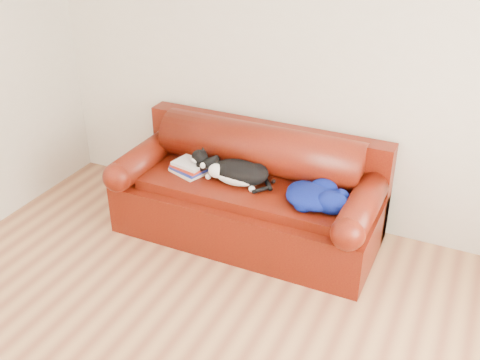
% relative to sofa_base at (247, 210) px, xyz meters
% --- Properties ---
extents(room_shell, '(4.52, 4.02, 2.61)m').
position_rel_sofa_base_xyz_m(room_shell, '(0.35, -1.48, 1.43)').
color(room_shell, beige).
rests_on(room_shell, ground).
extents(sofa_base, '(2.10, 0.90, 0.50)m').
position_rel_sofa_base_xyz_m(sofa_base, '(0.00, 0.00, 0.00)').
color(sofa_base, '#370207').
rests_on(sofa_base, ground).
extents(sofa_back, '(2.10, 1.01, 0.88)m').
position_rel_sofa_base_xyz_m(sofa_back, '(0.00, 0.24, 0.30)').
color(sofa_back, '#370207').
rests_on(sofa_back, ground).
extents(book_stack, '(0.33, 0.29, 0.10)m').
position_rel_sofa_base_xyz_m(book_stack, '(-0.49, -0.06, 0.31)').
color(book_stack, silver).
rests_on(book_stack, sofa_base).
extents(cat, '(0.67, 0.33, 0.24)m').
position_rel_sofa_base_xyz_m(cat, '(-0.06, -0.06, 0.35)').
color(cat, black).
rests_on(cat, sofa_base).
extents(blanket, '(0.51, 0.41, 0.16)m').
position_rel_sofa_base_xyz_m(blanket, '(0.59, -0.09, 0.33)').
color(blanket, '#060243').
rests_on(blanket, sofa_base).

